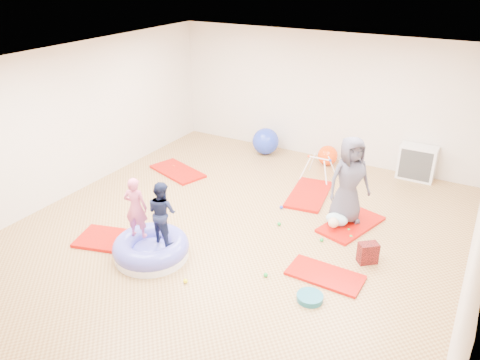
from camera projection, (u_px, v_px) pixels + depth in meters
The scene contains 19 objects.
room at pixel (230, 158), 7.16m from camera, with size 7.01×8.01×2.81m.
gym_mat_front_left at pixel (118, 241), 7.58m from camera, with size 1.34×0.67×0.06m, color #B31409.
gym_mat_mid_left at pixel (178, 171), 10.04m from camera, with size 1.25×0.63×0.05m, color #B31409.
gym_mat_center_back at pixel (309, 194), 9.06m from camera, with size 1.33×0.66×0.06m, color #B31409.
gym_mat_right at pixel (325, 275), 6.76m from camera, with size 1.08×0.54×0.04m, color #B31409.
gym_mat_rear_right at pixel (351, 224), 8.04m from camera, with size 1.23×0.62×0.05m, color #B31409.
inflatable_cushion at pixel (151, 249), 7.16m from camera, with size 1.17×1.17×0.37m.
child_pink at pixel (135, 205), 6.99m from camera, with size 0.36×0.24×0.99m, color #D5567C.
child_navy at pixel (162, 209), 6.88m from camera, with size 0.48×0.37×0.98m, color #151B3C.
adult_caregiver at pixel (349, 180), 7.80m from camera, with size 0.75×0.49×1.53m, color #423F4E.
infant at pixel (336, 220), 7.90m from camera, with size 0.38×0.38×0.22m.
ball_pit_balls at pixel (274, 228), 7.92m from camera, with size 4.32×3.23×0.07m.
exercise_ball_blue at pixel (266, 141), 10.88m from camera, with size 0.62×0.62×0.62m, color #1F35B8.
exercise_ball_orange at pixel (328, 155), 10.34m from camera, with size 0.44×0.44×0.44m, color #FF4209.
infant_play_gym at pixel (319, 165), 9.62m from camera, with size 0.63×0.59×0.48m.
cube_shelf at pixel (417, 163), 9.61m from camera, with size 0.73×0.36×0.73m.
balance_disc at pixel (310, 297), 6.29m from camera, with size 0.36×0.36×0.08m, color #175F75.
backpack at pixel (368, 253), 7.02m from camera, with size 0.29×0.18×0.33m, color maroon.
yellow_toy at pixel (161, 243), 7.53m from camera, with size 0.20×0.20×0.03m, color #FFF900.
Camera 1 is at (3.38, -5.69, 4.17)m, focal length 35.00 mm.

